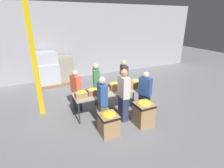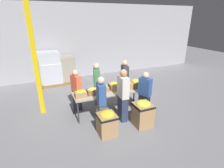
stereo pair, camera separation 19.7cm
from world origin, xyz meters
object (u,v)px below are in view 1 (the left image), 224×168
object	(u,v)px
banana_box_2	(103,89)
support_pillar	(34,59)
donation_bin_0	(109,122)
pallet_stack_0	(49,75)
banana_box_5	(135,83)
pallet_stack_2	(63,70)
banana_box_4	(126,85)
pallet_stack_1	(47,69)
volunteer_0	(124,80)
volunteer_2	(96,84)
sorting_table	(110,92)
volunteer_3	(103,103)
volunteer_4	(76,91)
donation_bin_1	(144,112)
banana_box_1	(93,91)
volunteer_1	(124,96)
banana_box_3	(114,86)
banana_box_0	(81,94)
volunteer_5	(145,94)

from	to	relation	value
banana_box_2	support_pillar	xyz separation A→B (m)	(-2.05, 0.83, 1.09)
donation_bin_0	support_pillar	bearing A→B (deg)	128.36
pallet_stack_0	banana_box_5	bearing A→B (deg)	-54.38
support_pillar	pallet_stack_2	xyz separation A→B (m)	(1.31, 2.98, -1.32)
banana_box_4	pallet_stack_1	bearing A→B (deg)	121.23
volunteer_0	volunteer_2	xyz separation A→B (m)	(-1.18, 0.07, -0.01)
sorting_table	support_pillar	size ratio (longest dim) A/B	0.65
volunteer_3	volunteer_4	bearing A→B (deg)	25.65
volunteer_4	donation_bin_1	size ratio (longest dim) A/B	1.80
pallet_stack_1	banana_box_5	bearing A→B (deg)	-54.37
banana_box_1	pallet_stack_2	xyz separation A→B (m)	(-0.34, 3.89, -0.23)
volunteer_2	pallet_stack_1	world-z (taller)	pallet_stack_1
sorting_table	banana_box_1	size ratio (longest dim) A/B	6.82
donation_bin_0	volunteer_2	bearing A→B (deg)	79.25
banana_box_2	volunteer_3	size ratio (longest dim) A/B	0.23
banana_box_4	volunteer_3	xyz separation A→B (m)	(-1.23, -0.70, -0.13)
volunteer_1	support_pillar	bearing A→B (deg)	60.70
volunteer_3	pallet_stack_1	size ratio (longest dim) A/B	0.98
banana_box_3	volunteer_3	distance (m)	1.18
banana_box_5	volunteer_2	size ratio (longest dim) A/B	0.23
volunteer_1	volunteer_3	size ratio (longest dim) A/B	1.08
banana_box_1	sorting_table	bearing A→B (deg)	2.86
volunteer_4	pallet_stack_1	size ratio (longest dim) A/B	0.92
pallet_stack_2	volunteer_1	bearing A→B (deg)	-75.87
volunteer_1	volunteer_2	size ratio (longest dim) A/B	1.07
banana_box_0	support_pillar	bearing A→B (deg)	141.76
volunteer_2	pallet_stack_1	bearing A→B (deg)	-140.69
volunteer_1	volunteer_5	distance (m)	0.85
sorting_table	pallet_stack_0	size ratio (longest dim) A/B	2.30
volunteer_0	volunteer_3	distance (m)	2.15
banana_box_1	support_pillar	world-z (taller)	support_pillar
support_pillar	pallet_stack_1	size ratio (longest dim) A/B	2.39
banana_box_0	pallet_stack_1	xyz separation A→B (m)	(-0.67, 3.94, -0.09)
banana_box_1	banana_box_2	bearing A→B (deg)	10.28
banana_box_4	banana_box_5	bearing A→B (deg)	5.20
banana_box_4	volunteer_1	world-z (taller)	volunteer_1
donation_bin_1	pallet_stack_1	bearing A→B (deg)	114.66
volunteer_5	pallet_stack_1	world-z (taller)	pallet_stack_1
sorting_table	volunteer_2	distance (m)	0.82
volunteer_5	banana_box_0	bearing A→B (deg)	48.42
banana_box_3	volunteer_1	bearing A→B (deg)	-93.57
volunteer_5	banana_box_3	bearing A→B (deg)	20.17
sorting_table	banana_box_0	world-z (taller)	banana_box_0
volunteer_0	pallet_stack_0	distance (m)	4.02
volunteer_0	volunteer_4	world-z (taller)	volunteer_0
banana_box_2	banana_box_3	xyz separation A→B (m)	(0.46, 0.04, 0.03)
volunteer_0	banana_box_2	bearing A→B (deg)	-49.37
volunteer_4	volunteer_5	distance (m)	2.46
volunteer_4	pallet_stack_1	xyz separation A→B (m)	(-0.67, 3.22, 0.06)
volunteer_2	volunteer_5	size ratio (longest dim) A/B	1.04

